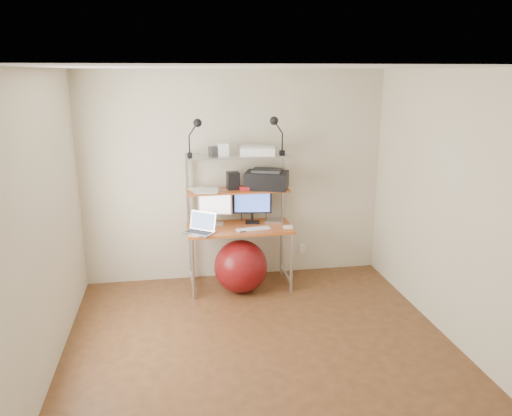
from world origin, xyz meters
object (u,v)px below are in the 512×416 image
(monitor_black, at_px, (252,204))
(laptop, at_px, (201,228))
(printer, at_px, (267,179))
(exercise_ball, at_px, (241,266))
(monitor_silver, at_px, (215,205))

(monitor_black, distance_m, laptop, 0.70)
(printer, xyz_separation_m, exercise_ball, (-0.35, -0.27, -0.95))
(laptop, relative_size, exercise_ball, 0.67)
(printer, distance_m, exercise_ball, 1.05)
(exercise_ball, bearing_deg, monitor_silver, 131.78)
(monitor_black, relative_size, exercise_ball, 0.75)
(laptop, bearing_deg, exercise_ball, 34.15)
(laptop, bearing_deg, monitor_black, 59.47)
(monitor_silver, bearing_deg, exercise_ball, -39.05)
(monitor_black, bearing_deg, monitor_silver, -172.48)
(laptop, bearing_deg, monitor_silver, 92.26)
(monitor_black, bearing_deg, printer, 2.24)
(monitor_silver, xyz_separation_m, laptop, (-0.18, -0.27, -0.19))
(monitor_silver, relative_size, monitor_black, 0.96)
(monitor_silver, relative_size, laptop, 1.07)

